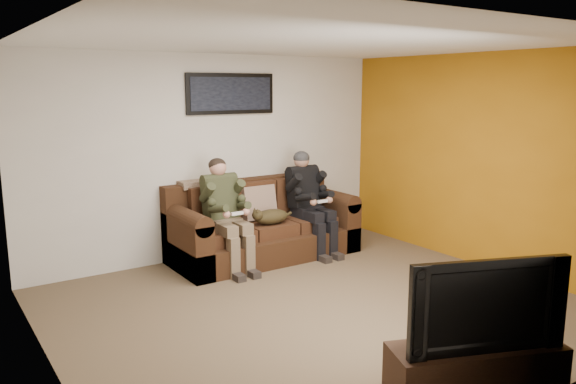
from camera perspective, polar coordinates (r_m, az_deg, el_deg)
floor at (r=5.80m, az=3.13°, el=-11.58°), size 5.00×5.00×0.00m
ceiling at (r=5.38m, az=3.43°, el=14.99°), size 5.00×5.00×0.00m
wall_back at (r=7.34m, az=-7.44°, el=3.60°), size 5.00×0.00×5.00m
wall_front at (r=3.93m, az=23.58°, el=-3.40°), size 5.00×0.00×5.00m
wall_left at (r=4.42m, az=-23.49°, el=-1.89°), size 0.00×4.50×4.50m
wall_right at (r=7.22m, az=19.31°, el=2.97°), size 0.00×4.50×4.50m
accent_wall_right at (r=7.21m, az=19.26°, el=2.96°), size 0.00×4.50×4.50m
sofa at (r=7.36m, az=-2.78°, el=-3.66°), size 2.41×1.04×0.99m
throw_pillow at (r=7.32m, az=-2.99°, el=-1.09°), size 0.46×0.22×0.46m
throw_blanket at (r=7.16m, az=-9.11°, el=0.84°), size 0.49×0.24×0.09m
person_left at (r=6.80m, az=-6.41°, el=-1.53°), size 0.51×0.87×1.34m
person_right at (r=7.44m, az=2.11°, el=-0.38°), size 0.51×0.86×1.35m
cat at (r=7.06m, az=-1.83°, el=-2.50°), size 0.66×0.26×0.24m
framed_poster at (r=7.36m, az=-5.81°, el=9.90°), size 1.25×0.05×0.52m
tv_stand at (r=4.41m, az=18.48°, el=-16.86°), size 1.31×0.84×0.39m
television at (r=4.20m, az=18.92°, el=-10.41°), size 1.13×0.57×0.67m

